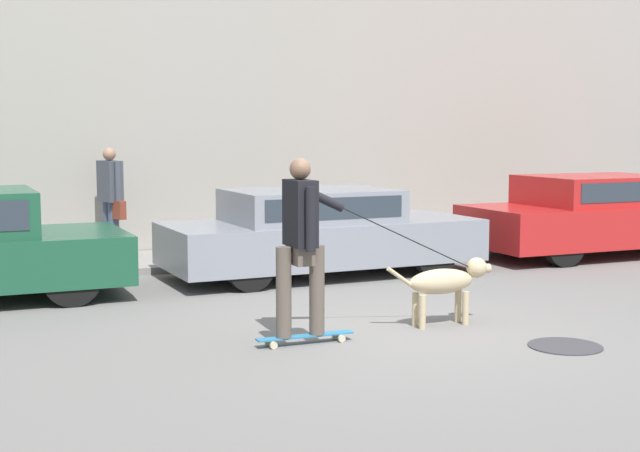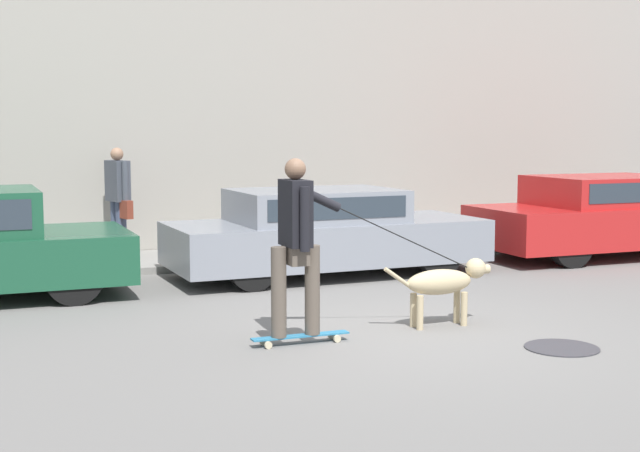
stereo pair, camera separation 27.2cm
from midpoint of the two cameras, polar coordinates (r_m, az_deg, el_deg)
ground_plane at (r=9.00m, az=5.84°, el=-6.87°), size 36.00×36.00×0.00m
back_wall at (r=14.84m, az=-6.27°, el=8.38°), size 32.00×0.30×5.20m
sidewalk_curb at (r=13.94m, az=-4.90°, el=-1.97°), size 30.00×1.81×0.10m
parked_car_1 at (r=12.36m, az=0.91°, el=-0.46°), size 4.40×1.77×1.21m
parked_car_2 at (r=15.06m, az=18.67°, el=0.57°), size 4.62×1.88×1.29m
dog at (r=9.33m, az=8.82°, el=-3.60°), size 1.22×0.27×0.69m
skateboarder at (r=8.35m, az=-0.55°, el=-0.85°), size 2.52×0.60×1.76m
pedestrian_with_bag at (r=13.76m, az=-12.23°, el=1.82°), size 0.33×0.73×1.66m
manhole_cover at (r=8.70m, az=16.09°, el=-7.50°), size 0.69×0.69×0.01m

